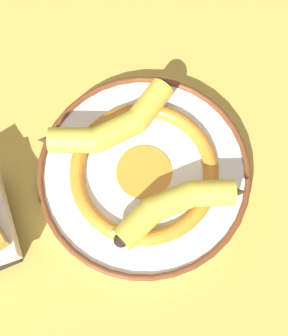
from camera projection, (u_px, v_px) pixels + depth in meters
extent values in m
plane|color=gold|center=(166.00, 183.00, 0.70)|extent=(2.80, 2.80, 0.00)
cylinder|color=white|center=(144.00, 174.00, 0.69)|extent=(0.30, 0.30, 0.02)
torus|color=orange|center=(144.00, 171.00, 0.68)|extent=(0.22, 0.22, 0.02)
cylinder|color=orange|center=(144.00, 172.00, 0.68)|extent=(0.08, 0.08, 0.00)
torus|color=brown|center=(144.00, 172.00, 0.68)|extent=(0.31, 0.31, 0.01)
cylinder|color=gold|center=(213.00, 193.00, 0.64)|extent=(0.06, 0.05, 0.04)
cylinder|color=gold|center=(172.00, 202.00, 0.64)|extent=(0.07, 0.06, 0.04)
cylinder|color=gold|center=(137.00, 225.00, 0.63)|extent=(0.07, 0.07, 0.04)
sphere|color=gold|center=(192.00, 194.00, 0.64)|extent=(0.04, 0.04, 0.04)
sphere|color=gold|center=(153.00, 210.00, 0.63)|extent=(0.04, 0.04, 0.04)
cone|color=#472D19|center=(235.00, 192.00, 0.64)|extent=(0.04, 0.03, 0.03)
sphere|color=black|center=(121.00, 240.00, 0.62)|extent=(0.02, 0.02, 0.02)
cylinder|color=gold|center=(72.00, 140.00, 0.66)|extent=(0.07, 0.04, 0.04)
cylinder|color=gold|center=(117.00, 131.00, 0.67)|extent=(0.08, 0.07, 0.04)
cylinder|color=gold|center=(150.00, 104.00, 0.68)|extent=(0.06, 0.08, 0.04)
sphere|color=gold|center=(96.00, 140.00, 0.66)|extent=(0.04, 0.04, 0.04)
sphere|color=gold|center=(137.00, 121.00, 0.67)|extent=(0.04, 0.04, 0.04)
cone|color=#472D19|center=(49.00, 140.00, 0.66)|extent=(0.04, 0.03, 0.03)
sphere|color=black|center=(163.00, 87.00, 0.69)|extent=(0.02, 0.02, 0.02)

